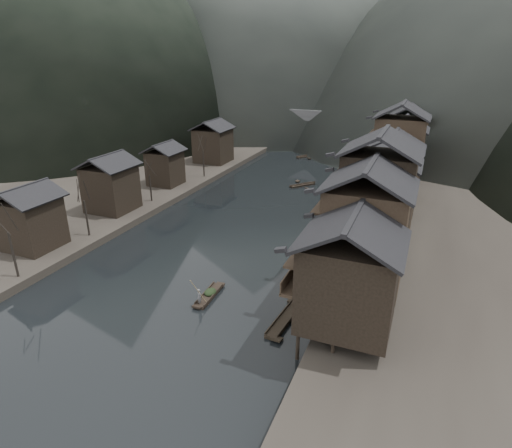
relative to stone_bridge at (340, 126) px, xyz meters
The scene contains 13 objects.
water 72.18m from the stone_bridge, 90.00° to the right, with size 300.00×300.00×0.00m, color black.
right_bank 47.61m from the stone_bridge, 42.44° to the right, with size 40.00×200.00×1.80m, color #2D2823.
left_bank 47.64m from the stone_bridge, 137.56° to the right, with size 40.00×200.00×1.20m, color #2D2823.
stilt_houses 55.71m from the stone_bridge, 71.89° to the right, with size 9.00×67.60×16.14m.
left_houses 55.79m from the stone_bridge, 111.56° to the right, with size 8.10×53.20×8.73m.
bare_trees 65.57m from the stone_bridge, 105.03° to the right, with size 3.56×44.74×7.12m.
moored_sampans 58.42m from the stone_bridge, 77.95° to the right, with size 2.86×49.35×0.46m.
midriver_boats 19.82m from the stone_bridge, 87.30° to the right, with size 15.87×36.32×0.45m.
stone_bridge is the anchor object (origin of this frame).
hero_sampan 77.10m from the stone_bridge, 87.51° to the right, with size 1.27×5.15×0.44m.
cargo_heap 76.83m from the stone_bridge, 87.49° to the right, with size 1.13×1.48×0.68m, color black.
boatman 78.82m from the stone_bridge, 87.62° to the right, with size 0.61×0.40×1.68m, color slate.
bamboo_pole 78.75m from the stone_bridge, 87.47° to the right, with size 0.06×0.06×4.15m, color #8C7A51.
Camera 1 is at (21.57, -37.12, 22.81)m, focal length 30.00 mm.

